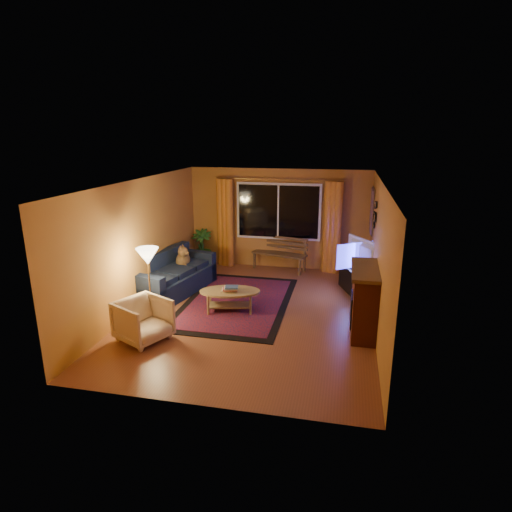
% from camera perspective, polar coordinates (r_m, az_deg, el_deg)
% --- Properties ---
extents(floor, '(4.50, 6.00, 0.02)m').
position_cam_1_polar(floor, '(8.33, -0.43, -7.59)').
color(floor, brown).
rests_on(floor, ground).
extents(ceiling, '(4.50, 6.00, 0.02)m').
position_cam_1_polar(ceiling, '(7.67, -0.47, 9.91)').
color(ceiling, white).
rests_on(ceiling, ground).
extents(wall_back, '(4.50, 0.02, 2.50)m').
position_cam_1_polar(wall_back, '(10.79, 3.01, 4.94)').
color(wall_back, '#BE7E37').
rests_on(wall_back, ground).
extents(wall_left, '(0.02, 6.00, 2.50)m').
position_cam_1_polar(wall_left, '(8.67, -15.21, 1.60)').
color(wall_left, '#BE7E37').
rests_on(wall_left, ground).
extents(wall_right, '(0.02, 6.00, 2.50)m').
position_cam_1_polar(wall_right, '(7.76, 16.07, -0.15)').
color(wall_right, '#BE7E37').
rests_on(wall_right, ground).
extents(window, '(2.00, 0.02, 1.30)m').
position_cam_1_polar(window, '(10.69, 2.97, 5.93)').
color(window, black).
rests_on(window, wall_back).
extents(curtain_rod, '(3.20, 0.03, 0.03)m').
position_cam_1_polar(curtain_rod, '(10.53, 3.00, 10.17)').
color(curtain_rod, '#BF8C3F').
rests_on(curtain_rod, wall_back).
extents(curtain_left, '(0.36, 0.36, 2.24)m').
position_cam_1_polar(curtain_left, '(10.98, -4.10, 4.43)').
color(curtain_left, orange).
rests_on(curtain_left, ground).
extents(curtain_right, '(0.36, 0.36, 2.24)m').
position_cam_1_polar(curtain_right, '(10.57, 10.15, 3.75)').
color(curtain_right, orange).
rests_on(curtain_right, ground).
extents(bench, '(1.44, 0.76, 0.41)m').
position_cam_1_polar(bench, '(10.78, 3.11, -0.78)').
color(bench, '#4D3821').
rests_on(bench, ground).
extents(potted_plant, '(0.58, 0.58, 0.94)m').
position_cam_1_polar(potted_plant, '(11.18, -7.28, 1.13)').
color(potted_plant, '#235B1E').
rests_on(potted_plant, ground).
extents(sofa, '(1.36, 2.29, 0.87)m').
position_cam_1_polar(sofa, '(9.34, -11.02, -2.31)').
color(sofa, black).
rests_on(sofa, ground).
extents(dog, '(0.48, 0.54, 0.49)m').
position_cam_1_polar(dog, '(9.68, -9.73, -0.12)').
color(dog, brown).
rests_on(dog, sofa).
extents(armchair, '(0.97, 0.99, 0.78)m').
position_cam_1_polar(armchair, '(7.38, -14.81, -8.04)').
color(armchair, beige).
rests_on(armchair, ground).
extents(floor_lamp, '(0.26, 0.26, 1.38)m').
position_cam_1_polar(floor_lamp, '(7.95, -14.00, -3.85)').
color(floor_lamp, '#BF8C3F').
rests_on(floor_lamp, ground).
extents(rug, '(2.09, 3.28, 0.02)m').
position_cam_1_polar(rug, '(8.79, -2.54, -6.14)').
color(rug, maroon).
rests_on(rug, ground).
extents(coffee_table, '(1.38, 1.38, 0.42)m').
position_cam_1_polar(coffee_table, '(8.33, -3.48, -5.97)').
color(coffee_table, '#957C4F').
rests_on(coffee_table, ground).
extents(tv_console, '(0.84, 1.34, 0.53)m').
position_cam_1_polar(tv_console, '(9.40, 13.51, -3.43)').
color(tv_console, black).
rests_on(tv_console, ground).
extents(television, '(0.79, 1.04, 0.67)m').
position_cam_1_polar(television, '(9.22, 13.75, 0.08)').
color(television, black).
rests_on(television, tv_console).
extents(fireplace, '(0.40, 1.20, 1.10)m').
position_cam_1_polar(fireplace, '(7.59, 14.26, -5.97)').
color(fireplace, maroon).
rests_on(fireplace, ground).
extents(mirror_cluster, '(0.06, 0.60, 0.56)m').
position_cam_1_polar(mirror_cluster, '(8.90, 15.52, 5.57)').
color(mirror_cluster, black).
rests_on(mirror_cluster, wall_right).
extents(painting, '(0.04, 0.76, 0.96)m').
position_cam_1_polar(painting, '(10.06, 15.18, 5.90)').
color(painting, '#D66532').
rests_on(painting, wall_right).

